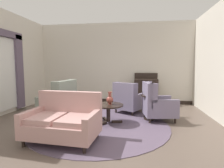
% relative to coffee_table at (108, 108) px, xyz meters
% --- Properties ---
extents(ground, '(9.09, 9.09, 0.00)m').
position_rel_coffee_table_xyz_m(ground, '(-0.21, -0.48, -0.39)').
color(ground, brown).
extents(wall_back, '(6.33, 0.08, 3.17)m').
position_rel_coffee_table_xyz_m(wall_back, '(-0.21, 2.77, 1.20)').
color(wall_back, silver).
rests_on(wall_back, ground).
extents(wall_left, '(0.08, 4.55, 3.17)m').
position_rel_coffee_table_xyz_m(wall_left, '(-3.30, 0.50, 1.20)').
color(wall_left, silver).
rests_on(wall_left, ground).
extents(wall_right, '(0.08, 4.55, 3.17)m').
position_rel_coffee_table_xyz_m(wall_right, '(2.87, 0.50, 1.20)').
color(wall_right, silver).
rests_on(wall_right, ground).
extents(baseboard_back, '(6.17, 0.03, 0.12)m').
position_rel_coffee_table_xyz_m(baseboard_back, '(-0.21, 2.72, -0.33)').
color(baseboard_back, black).
rests_on(baseboard_back, ground).
extents(area_rug, '(3.47, 3.47, 0.01)m').
position_rel_coffee_table_xyz_m(area_rug, '(-0.21, -0.18, -0.38)').
color(area_rug, '#5B4C60').
rests_on(area_rug, ground).
extents(coffee_table, '(0.77, 0.77, 0.50)m').
position_rel_coffee_table_xyz_m(coffee_table, '(0.00, 0.00, 0.00)').
color(coffee_table, black).
rests_on(coffee_table, ground).
extents(porcelain_vase, '(0.18, 0.18, 0.32)m').
position_rel_coffee_table_xyz_m(porcelain_vase, '(0.04, 0.02, 0.24)').
color(porcelain_vase, brown).
rests_on(porcelain_vase, coffee_table).
extents(settee, '(1.44, 0.97, 0.95)m').
position_rel_coffee_table_xyz_m(settee, '(-0.70, -1.20, 0.00)').
color(settee, tan).
rests_on(settee, ground).
extents(armchair_beside_settee, '(1.09, 1.12, 0.97)m').
position_rel_coffee_table_xyz_m(armchair_beside_settee, '(0.46, 1.12, 0.03)').
color(armchair_beside_settee, slate).
rests_on(armchair_beside_settee, ground).
extents(armchair_back_corner, '(0.92, 0.96, 1.09)m').
position_rel_coffee_table_xyz_m(armchair_back_corner, '(-1.38, 0.14, 0.07)').
color(armchair_back_corner, gray).
rests_on(armchair_back_corner, ground).
extents(armchair_near_sideboard, '(0.93, 0.85, 1.04)m').
position_rel_coffee_table_xyz_m(armchair_near_sideboard, '(1.25, 0.45, 0.05)').
color(armchair_near_sideboard, slate).
rests_on(armchair_near_sideboard, ground).
extents(side_table, '(0.46, 0.46, 0.68)m').
position_rel_coffee_table_xyz_m(side_table, '(1.07, 0.46, 0.02)').
color(side_table, black).
rests_on(side_table, ground).
extents(sideboard, '(0.88, 0.42, 1.20)m').
position_rel_coffee_table_xyz_m(sideboard, '(1.05, 2.48, 0.16)').
color(sideboard, black).
rests_on(sideboard, ground).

